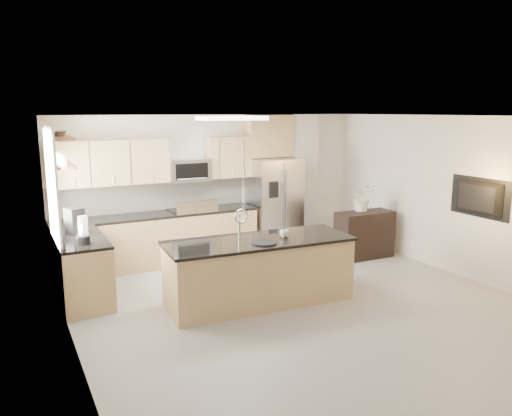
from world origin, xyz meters
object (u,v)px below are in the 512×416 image
range (192,235)px  television (476,198)px  flower_vase (362,191)px  platter (264,243)px  coffee_maker (75,222)px  kettle (82,229)px  refrigerator (274,204)px  cup (284,233)px  blender (83,232)px  credenza (364,235)px  microwave (188,170)px  island (259,271)px  bowl (57,132)px

range → television: 4.78m
flower_vase → platter: bearing=-154.2°
coffee_maker → kettle: bearing=-68.4°
refrigerator → cup: size_ratio=13.41×
flower_vase → blender: bearing=-176.8°
range → cup: size_ratio=8.59×
cup → coffee_maker: bearing=149.8°
blender → kettle: blender is taller
credenza → coffee_maker: coffee_maker is taller
microwave → island: 2.73m
kettle → coffee_maker: coffee_maker is taller
platter → range: bearing=92.2°
blender → kettle: (0.05, 0.46, -0.06)m
platter → blender: blender is taller
range → microwave: size_ratio=1.50×
credenza → island: bearing=-157.9°
microwave → cup: 2.64m
blender → bowl: 1.43m
refrigerator → television: bearing=-59.0°
range → television: bearing=-41.6°
coffee_maker → bowl: size_ratio=1.09×
refrigerator → flower_vase: refrigerator is taller
blender → coffee_maker: bearing=91.8°
microwave → bowl: bowl is taller
platter → coffee_maker: (-2.19, 1.69, 0.18)m
island → flower_vase: flower_vase is taller
platter → television: television is taller
microwave → refrigerator: (1.66, -0.17, -0.74)m
range → platter: (0.10, -2.55, 0.45)m
cup → television: 3.11m
range → kettle: (-2.02, -1.04, 0.56)m
island → blender: 2.44m
microwave → kettle: size_ratio=3.06×
refrigerator → credenza: (1.21, -1.26, -0.46)m
flower_vase → island: bearing=-157.7°
microwave → credenza: size_ratio=0.71×
television → range: bearing=48.4°
island → television: size_ratio=2.50×
cup → bowl: (-2.76, 1.46, 1.42)m
microwave → credenza: microwave is taller
refrigerator → island: 2.79m
credenza → coffee_maker: (-4.96, 0.44, 0.67)m
cup → credenza: bearing=24.7°
microwave → cup: microwave is taller
range → coffee_maker: size_ratio=2.97×
microwave → blender: (-2.07, -1.62, -0.54)m
cup → blender: blender is taller
cup → kettle: 2.87m
credenza → blender: (-4.94, -0.20, 0.66)m
blender → coffee_maker: size_ratio=1.00×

